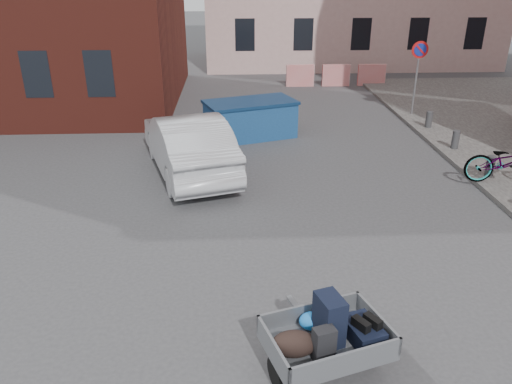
{
  "coord_description": "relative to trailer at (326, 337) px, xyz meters",
  "views": [
    {
      "loc": [
        -0.74,
        -8.47,
        5.14
      ],
      "look_at": [
        -0.3,
        0.48,
        1.1
      ],
      "focal_mm": 35.0,
      "sensor_mm": 36.0,
      "label": 1
    }
  ],
  "objects": [
    {
      "name": "trailer",
      "position": [
        0.0,
        0.0,
        0.0
      ],
      "size": [
        1.86,
        1.97,
        1.2
      ],
      "rotation": [
        0.0,
        0.0,
        0.31
      ],
      "color": "black",
      "rests_on": "ground"
    },
    {
      "name": "barriers",
      "position": [
        3.74,
        18.22,
        -0.11
      ],
      "size": [
        4.7,
        0.18,
        1.0
      ],
      "color": "red",
      "rests_on": "ground"
    },
    {
      "name": "bicycle",
      "position": [
        5.74,
        6.16,
        0.08
      ],
      "size": [
        2.24,
        1.02,
        1.13
      ],
      "primitive_type": "imported",
      "rotation": [
        0.0,
        0.0,
        1.45
      ],
      "color": "black",
      "rests_on": "sidewalk"
    },
    {
      "name": "ground",
      "position": [
        -0.46,
        3.22,
        -0.61
      ],
      "size": [
        120.0,
        120.0,
        0.0
      ],
      "primitive_type": "plane",
      "color": "#38383A",
      "rests_on": "ground"
    },
    {
      "name": "silver_car",
      "position": [
        -2.4,
        7.6,
        0.2
      ],
      "size": [
        3.06,
        5.21,
        1.62
      ],
      "primitive_type": "imported",
      "rotation": [
        0.0,
        0.0,
        3.43
      ],
      "color": "silver",
      "rests_on": "ground"
    },
    {
      "name": "dumpster",
      "position": [
        -0.61,
        10.61,
        0.0
      ],
      "size": [
        3.22,
        2.36,
        1.21
      ],
      "rotation": [
        0.0,
        0.0,
        0.33
      ],
      "color": "navy",
      "rests_on": "ground"
    },
    {
      "name": "bollards",
      "position": [
        5.54,
        6.62,
        -0.21
      ],
      "size": [
        0.22,
        9.02,
        0.55
      ],
      "color": "#3A3A3D",
      "rests_on": "sidewalk"
    },
    {
      "name": "no_parking_sign",
      "position": [
        5.54,
        12.7,
        1.41
      ],
      "size": [
        0.6,
        0.09,
        2.65
      ],
      "color": "gray",
      "rests_on": "sidewalk"
    }
  ]
}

